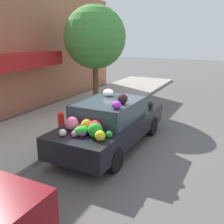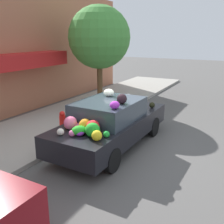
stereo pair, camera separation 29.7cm
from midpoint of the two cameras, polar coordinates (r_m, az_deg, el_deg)
ground_plane at (r=7.76m, az=0.92°, el=-7.22°), size 60.00×60.00×0.00m
sidewalk_curb at (r=9.21m, az=-14.16°, el=-3.45°), size 24.00×3.20×0.12m
street_tree at (r=11.56m, az=-2.03°, el=15.89°), size 2.66×2.66×4.23m
fire_hydrant at (r=8.41m, az=-9.71°, el=-2.15°), size 0.20×0.20×0.70m
art_car at (r=7.41m, az=0.84°, el=-2.29°), size 4.36×1.76×1.66m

